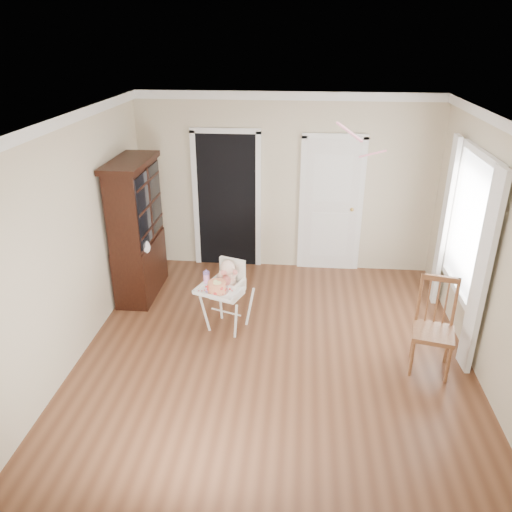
# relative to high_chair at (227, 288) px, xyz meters

# --- Properties ---
(floor) EXTENTS (5.00, 5.00, 0.00)m
(floor) POSITION_rel_high_chair_xyz_m (0.63, -0.56, -0.57)
(floor) COLOR #55301D
(floor) RESTS_ON ground
(ceiling) EXTENTS (5.00, 5.00, 0.00)m
(ceiling) POSITION_rel_high_chair_xyz_m (0.63, -0.56, 2.13)
(ceiling) COLOR white
(ceiling) RESTS_ON wall_back
(wall_back) EXTENTS (4.50, 0.00, 4.50)m
(wall_back) POSITION_rel_high_chair_xyz_m (0.63, 1.94, 0.78)
(wall_back) COLOR #C2B597
(wall_back) RESTS_ON floor
(wall_left) EXTENTS (0.00, 5.00, 5.00)m
(wall_left) POSITION_rel_high_chair_xyz_m (-1.62, -0.56, 0.78)
(wall_left) COLOR #C2B597
(wall_left) RESTS_ON floor
(wall_right) EXTENTS (0.00, 5.00, 5.00)m
(wall_right) POSITION_rel_high_chair_xyz_m (2.88, -0.56, 0.78)
(wall_right) COLOR #C2B597
(wall_right) RESTS_ON floor
(crown_molding) EXTENTS (4.50, 5.00, 0.12)m
(crown_molding) POSITION_rel_high_chair_xyz_m (0.63, -0.56, 2.07)
(crown_molding) COLOR white
(crown_molding) RESTS_ON ceiling
(doorway) EXTENTS (1.06, 0.05, 2.22)m
(doorway) POSITION_rel_high_chair_xyz_m (-0.27, 1.93, 0.54)
(doorway) COLOR black
(doorway) RESTS_ON wall_back
(closet_door) EXTENTS (0.96, 0.09, 2.13)m
(closet_door) POSITION_rel_high_chair_xyz_m (1.33, 1.92, 0.45)
(closet_door) COLOR white
(closet_door) RESTS_ON wall_back
(window_right) EXTENTS (0.13, 1.84, 2.30)m
(window_right) POSITION_rel_high_chair_xyz_m (2.80, 0.24, 0.71)
(window_right) COLOR white
(window_right) RESTS_ON wall_right
(high_chair) EXTENTS (0.71, 0.79, 0.93)m
(high_chair) POSITION_rel_high_chair_xyz_m (0.00, 0.00, 0.00)
(high_chair) COLOR white
(high_chair) RESTS_ON floor
(baby) EXTENTS (0.26, 0.26, 0.43)m
(baby) POSITION_rel_high_chair_xyz_m (0.01, 0.02, 0.14)
(baby) COLOR beige
(baby) RESTS_ON high_chair
(cake) EXTENTS (0.28, 0.28, 0.13)m
(cake) POSITION_rel_high_chair_xyz_m (-0.08, -0.23, 0.14)
(cake) COLOR silver
(cake) RESTS_ON high_chair
(sippy_cup) EXTENTS (0.08, 0.08, 0.19)m
(sippy_cup) POSITION_rel_high_chair_xyz_m (-0.25, -0.02, 0.15)
(sippy_cup) COLOR #F193CC
(sippy_cup) RESTS_ON high_chair
(china_cabinet) EXTENTS (0.51, 1.15, 1.95)m
(china_cabinet) POSITION_rel_high_chair_xyz_m (-1.36, 0.82, 0.40)
(china_cabinet) COLOR black
(china_cabinet) RESTS_ON floor
(dining_chair) EXTENTS (0.52, 0.52, 1.07)m
(dining_chair) POSITION_rel_high_chair_xyz_m (2.37, -0.59, -0.07)
(dining_chair) COLOR brown
(dining_chair) RESTS_ON floor
(streamer) EXTENTS (0.28, 0.43, 0.15)m
(streamer) POSITION_rel_high_chair_xyz_m (1.38, 0.36, 1.87)
(streamer) COLOR pink
(streamer) RESTS_ON ceiling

